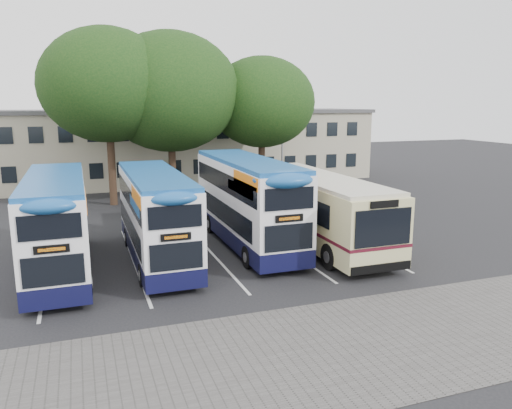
{
  "coord_description": "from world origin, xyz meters",
  "views": [
    {
      "loc": [
        -9.23,
        -16.43,
        6.77
      ],
      "look_at": [
        -1.56,
        5.0,
        2.12
      ],
      "focal_mm": 35.0,
      "sensor_mm": 36.0,
      "label": 1
    }
  ],
  "objects": [
    {
      "name": "bay_lines",
      "position": [
        -3.75,
        5.0,
        0.01
      ],
      "size": [
        14.12,
        11.0,
        0.01
      ],
      "color": "silver",
      "rests_on": "ground"
    },
    {
      "name": "paving_strip",
      "position": [
        -2.0,
        -5.0,
        0.01
      ],
      "size": [
        40.0,
        6.0,
        0.01
      ],
      "primitive_type": "cube",
      "color": "#595654",
      "rests_on": "ground"
    },
    {
      "name": "ground",
      "position": [
        0.0,
        0.0,
        0.0
      ],
      "size": [
        120.0,
        120.0,
        0.0
      ],
      "primitive_type": "plane",
      "color": "black",
      "rests_on": "ground"
    },
    {
      "name": "bus_dd_right",
      "position": [
        -1.76,
        5.73,
        2.31
      ],
      "size": [
        2.44,
        10.08,
        4.2
      ],
      "color": "black",
      "rests_on": "ground"
    },
    {
      "name": "bus_single",
      "position": [
        1.53,
        4.95,
        1.89
      ],
      "size": [
        2.85,
        11.18,
        3.34
      ],
      "color": "beige",
      "rests_on": "ground"
    },
    {
      "name": "lamp_post",
      "position": [
        6.0,
        19.97,
        5.08
      ],
      "size": [
        0.25,
        1.05,
        9.06
      ],
      "color": "gray",
      "rests_on": "ground"
    },
    {
      "name": "bus_dd_left",
      "position": [
        -10.21,
        4.62,
        2.16
      ],
      "size": [
        2.29,
        9.43,
        3.93
      ],
      "color": "black",
      "rests_on": "ground"
    },
    {
      "name": "tree_left",
      "position": [
        -7.15,
        17.99,
        7.89
      ],
      "size": [
        8.67,
        8.67,
        11.59
      ],
      "color": "black",
      "rests_on": "ground"
    },
    {
      "name": "bus_dd_mid",
      "position": [
        -6.25,
        4.8,
        2.14
      ],
      "size": [
        2.26,
        9.31,
        3.88
      ],
      "color": "black",
      "rests_on": "ground"
    },
    {
      "name": "tree_right",
      "position": [
        3.67,
        18.39,
        6.81
      ],
      "size": [
        7.75,
        7.75,
        10.12
      ],
      "color": "black",
      "rests_on": "ground"
    },
    {
      "name": "depot_building",
      "position": [
        0.0,
        26.99,
        3.15
      ],
      "size": [
        32.4,
        8.4,
        6.2
      ],
      "color": "#AEA78C",
      "rests_on": "ground"
    },
    {
      "name": "tree_mid",
      "position": [
        -3.01,
        18.47,
        7.5
      ],
      "size": [
        9.59,
        9.59,
        11.58
      ],
      "color": "black",
      "rests_on": "ground"
    }
  ]
}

